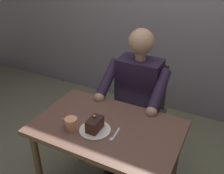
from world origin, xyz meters
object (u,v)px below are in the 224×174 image
object	(u,v)px
coffee_cup	(71,124)
dessert_spoon	(114,136)
dining_table	(107,137)
seated_person	(135,100)
chair	(141,106)
cake_slice	(95,124)

from	to	relation	value
coffee_cup	dessert_spoon	size ratio (longest dim) A/B	0.83
dining_table	seated_person	bearing A→B (deg)	-90.00
dining_table	dessert_spoon	world-z (taller)	dessert_spoon
seated_person	dessert_spoon	world-z (taller)	seated_person
coffee_cup	dessert_spoon	xyz separation A→B (m)	(-0.29, -0.06, -0.04)
coffee_cup	dining_table	bearing A→B (deg)	-144.19
dining_table	chair	size ratio (longest dim) A/B	1.10
chair	cake_slice	size ratio (longest dim) A/B	7.24
seated_person	dessert_spoon	xyz separation A→B (m)	(-0.09, 0.58, 0.08)
cake_slice	dessert_spoon	world-z (taller)	cake_slice
cake_slice	chair	bearing A→B (deg)	-93.57
dining_table	dessert_spoon	xyz separation A→B (m)	(-0.09, 0.08, 0.11)
dining_table	chair	distance (m)	0.68
seated_person	dining_table	bearing A→B (deg)	90.00
dessert_spoon	cake_slice	bearing A→B (deg)	0.48
seated_person	coffee_cup	size ratio (longest dim) A/B	10.66
coffee_cup	chair	bearing A→B (deg)	-103.55
chair	dessert_spoon	distance (m)	0.79
dining_table	coffee_cup	bearing A→B (deg)	35.81
chair	seated_person	bearing A→B (deg)	90.00
dessert_spoon	chair	bearing A→B (deg)	-82.98
chair	coffee_cup	world-z (taller)	chair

